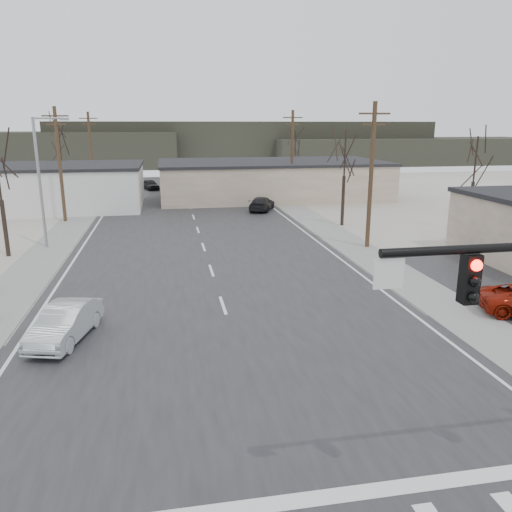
{
  "coord_description": "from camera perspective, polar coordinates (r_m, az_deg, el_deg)",
  "views": [
    {
      "loc": [
        -2.48,
        -14.61,
        8.53
      ],
      "look_at": [
        1.51,
        7.38,
        2.6
      ],
      "focal_mm": 35.0,
      "sensor_mm": 36.0,
      "label": 1
    }
  ],
  "objects": [
    {
      "name": "car_far_a",
      "position": [
        50.67,
        0.67,
        6.01
      ],
      "size": [
        3.64,
        5.12,
        1.38
      ],
      "primitive_type": "imported",
      "rotation": [
        0.0,
        0.0,
        2.74
      ],
      "color": "black",
      "rests_on": "main_road"
    },
    {
      "name": "upole_left_d",
      "position": [
        67.3,
        -18.35,
        11.31
      ],
      "size": [
        2.2,
        0.3,
        10.0
      ],
      "color": "#4C3623",
      "rests_on": "ground"
    },
    {
      "name": "streetlight_main",
      "position": [
        37.7,
        -23.26,
        8.43
      ],
      "size": [
        2.4,
        0.25,
        9.0
      ],
      "color": "gray",
      "rests_on": "ground"
    },
    {
      "name": "ground",
      "position": [
        17.1,
        -0.6,
        -15.07
      ],
      "size": [
        140.0,
        140.0,
        0.0
      ],
      "primitive_type": "plane",
      "color": "silver",
      "rests_on": "ground"
    },
    {
      "name": "building_right_far",
      "position": [
        60.26,
        1.74,
        8.78
      ],
      "size": [
        26.3,
        14.3,
        4.3
      ],
      "color": "#C9B19A",
      "rests_on": "ground"
    },
    {
      "name": "tree_right_far",
      "position": [
        68.93,
        4.51,
        12.36
      ],
      "size": [
        3.52,
        3.52,
        7.84
      ],
      "color": "#2E201C",
      "rests_on": "ground"
    },
    {
      "name": "sidewalk_left",
      "position": [
        36.55,
        -22.81,
        0.23
      ],
      "size": [
        3.0,
        90.0,
        0.06
      ],
      "primitive_type": "cube",
      "color": "gray",
      "rests_on": "ground"
    },
    {
      "name": "main_road",
      "position": [
        30.91,
        -5.29,
        -1.18
      ],
      "size": [
        18.0,
        110.0,
        0.05
      ],
      "primitive_type": "cube",
      "color": "#262528",
      "rests_on": "ground"
    },
    {
      "name": "upole_right_b",
      "position": [
        56.47,
        4.14,
        11.47
      ],
      "size": [
        2.2,
        0.3,
        10.0
      ],
      "color": "#4C3623",
      "rests_on": "ground"
    },
    {
      "name": "tree_left_far",
      "position": [
        61.74,
        -21.51,
        11.77
      ],
      "size": [
        3.96,
        3.96,
        8.82
      ],
      "color": "#2E201C",
      "rests_on": "ground"
    },
    {
      "name": "cross_road",
      "position": [
        17.09,
        -0.6,
        -15.01
      ],
      "size": [
        90.0,
        10.0,
        0.04
      ],
      "primitive_type": "cube",
      "color": "#262528",
      "rests_on": "ground"
    },
    {
      "name": "hill_center",
      "position": [
        112.06,
        -1.34,
        12.8
      ],
      "size": [
        80.0,
        18.0,
        9.0
      ],
      "primitive_type": "cube",
      "color": "#333026",
      "rests_on": "ground"
    },
    {
      "name": "car_far_b",
      "position": [
        68.67,
        -11.96,
        8.0
      ],
      "size": [
        2.71,
        4.15,
        1.31
      ],
      "primitive_type": "imported",
      "rotation": [
        0.0,
        0.0,
        0.33
      ],
      "color": "black",
      "rests_on": "main_road"
    },
    {
      "name": "tree_lot",
      "position": [
        44.14,
        23.79,
        9.79
      ],
      "size": [
        3.52,
        3.52,
        7.84
      ],
      "color": "#2E201C",
      "rests_on": "ground"
    },
    {
      "name": "building_left_far",
      "position": [
        56.61,
        -24.24,
        7.2
      ],
      "size": [
        22.3,
        12.3,
        4.5
      ],
      "color": "silver",
      "rests_on": "ground"
    },
    {
      "name": "sidewalk_right",
      "position": [
        37.96,
        10.15,
        1.69
      ],
      "size": [
        3.0,
        90.0,
        0.06
      ],
      "primitive_type": "cube",
      "color": "gray",
      "rests_on": "ground"
    },
    {
      "name": "hill_right",
      "position": [
        117.18,
        16.67,
        11.43
      ],
      "size": [
        60.0,
        18.0,
        5.5
      ],
      "primitive_type": "cube",
      "color": "#333026",
      "rests_on": "ground"
    },
    {
      "name": "tree_right_mid",
      "position": [
        43.36,
        10.13,
        11.2
      ],
      "size": [
        3.74,
        3.74,
        8.33
      ],
      "color": "#2E201C",
      "rests_on": "ground"
    },
    {
      "name": "sedan_crossing",
      "position": [
        21.69,
        -20.98,
        -7.14
      ],
      "size": [
        2.6,
        4.65,
        1.45
      ],
      "primitive_type": "imported",
      "rotation": [
        0.0,
        0.0,
        -0.26
      ],
      "color": "#A1A7AC",
      "rests_on": "main_road"
    },
    {
      "name": "upole_right_a",
      "position": [
        35.64,
        13.02,
        9.16
      ],
      "size": [
        2.2,
        0.3,
        10.0
      ],
      "color": "#4C3623",
      "rests_on": "ground"
    },
    {
      "name": "upole_left_c",
      "position": [
        47.59,
        -21.52,
        9.86
      ],
      "size": [
        2.2,
        0.3,
        10.0
      ],
      "color": "#4C3623",
      "rests_on": "ground"
    }
  ]
}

